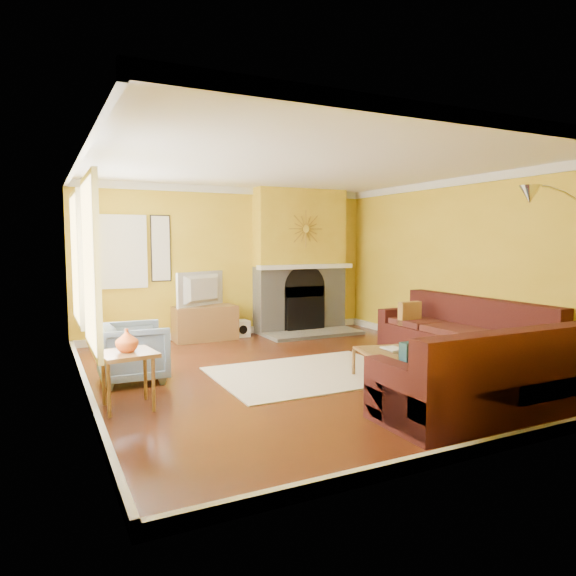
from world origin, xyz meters
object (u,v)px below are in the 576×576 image
coffee_table (399,365)px  side_table (128,380)px  sectional_sofa (422,342)px  media_console (205,323)px  armchair (133,352)px  arc_lamp (573,299)px

coffee_table → side_table: size_ratio=1.52×
sectional_sofa → coffee_table: size_ratio=4.08×
media_console → side_table: bearing=-119.4°
coffee_table → media_console: size_ratio=0.83×
armchair → arc_lamp: arc_lamp is taller
coffee_table → side_table: bearing=174.0°
side_table → arc_lamp: (4.18, -1.96, 0.83)m
sectional_sofa → arc_lamp: arc_lamp is taller
media_console → armchair: armchair is taller
sectional_sofa → media_console: bearing=116.5°
coffee_table → side_table: side_table is taller
armchair → side_table: bearing=168.9°
coffee_table → armchair: armchair is taller
media_console → side_table: 3.67m
sectional_sofa → media_console: size_ratio=3.38×
coffee_table → arc_lamp: arc_lamp is taller
armchair → arc_lamp: 5.01m
media_console → arc_lamp: bearing=-65.3°
coffee_table → media_console: 3.82m
side_table → arc_lamp: 4.69m
sectional_sofa → media_console: 3.98m
sectional_sofa → armchair: sectional_sofa is taller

